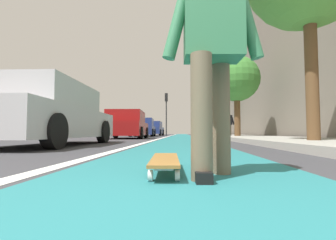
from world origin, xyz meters
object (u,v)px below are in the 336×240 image
object	(u,v)px
pedestrian_distant	(229,123)
parked_car_near	(49,116)
skater_person	(212,43)
parked_car_mid	(127,125)
skateboard	(165,161)
street_tree_far	(214,99)
parked_car_far	(143,128)
street_tree_mid	(237,79)
traffic_light	(166,106)
parked_car_end	(153,129)

from	to	relation	value
pedestrian_distant	parked_car_near	bearing A→B (deg)	144.81
skater_person	parked_car_mid	world-z (taller)	skater_person
skateboard	street_tree_far	size ratio (longest dim) A/B	0.19
skater_person	parked_car_far	size ratio (longest dim) A/B	0.39
skateboard	street_tree_mid	world-z (taller)	street_tree_mid
parked_car_far	street_tree_mid	size ratio (longest dim) A/B	0.94
parked_car_mid	traffic_light	xyz separation A→B (m)	(10.53, -1.44, 2.21)
skater_person	parked_car_mid	bearing A→B (deg)	16.29
parked_car_near	pedestrian_distant	size ratio (longest dim) A/B	2.98
street_tree_far	street_tree_mid	bearing A→B (deg)	180.00
parked_car_near	pedestrian_distant	world-z (taller)	pedestrian_distant
parked_car_near	traffic_light	xyz separation A→B (m)	(17.50, -1.70, 2.18)
parked_car_end	street_tree_far	bearing A→B (deg)	-119.87
parked_car_far	traffic_light	xyz separation A→B (m)	(3.91, -1.66, 2.21)
street_tree_mid	pedestrian_distant	size ratio (longest dim) A/B	2.87
traffic_light	pedestrian_distant	world-z (taller)	traffic_light
skateboard	parked_car_far	distance (m)	17.63
traffic_light	parked_car_near	bearing A→B (deg)	174.45
street_tree_far	skateboard	bearing A→B (deg)	171.08
skater_person	traffic_light	distance (m)	21.57
parked_car_end	street_tree_mid	world-z (taller)	street_tree_mid
parked_car_mid	traffic_light	size ratio (longest dim) A/B	1.00
parked_car_end	street_tree_far	size ratio (longest dim) A/B	0.90
parked_car_mid	parked_car_end	size ratio (longest dim) A/B	1.02
skater_person	parked_car_far	distance (m)	17.83
parked_car_end	street_tree_far	world-z (taller)	street_tree_far
parked_car_mid	street_tree_mid	distance (m)	6.43
skater_person	pedestrian_distant	distance (m)	12.66
parked_car_far	street_tree_far	bearing A→B (deg)	-69.02
parked_car_far	traffic_light	bearing A→B (deg)	-23.01
skater_person	street_tree_mid	xyz separation A→B (m)	(11.12, -2.75, 2.24)
parked_car_mid	street_tree_far	distance (m)	11.09
skateboard	street_tree_far	xyz separation A→B (m)	(19.71, -3.09, 3.31)
skater_person	street_tree_mid	world-z (taller)	street_tree_mid
street_tree_mid	pedestrian_distant	xyz separation A→B (m)	(1.28, 0.20, -2.30)
parked_car_mid	street_tree_far	world-z (taller)	street_tree_far
skater_person	parked_car_near	world-z (taller)	skater_person
parked_car_far	pedestrian_distant	bearing A→B (deg)	-130.64
parked_car_mid	parked_car_far	world-z (taller)	parked_car_far
skater_person	traffic_light	bearing A→B (deg)	4.64
parked_car_near	street_tree_mid	distance (m)	9.81
skateboard	parked_car_mid	size ratio (longest dim) A/B	0.20
street_tree_mid	street_tree_far	distance (m)	8.74
traffic_light	parked_car_far	bearing A→B (deg)	156.99
parked_car_near	street_tree_far	size ratio (longest dim) A/B	1.01
skateboard	skater_person	bearing A→B (deg)	-113.37
skateboard	parked_car_end	xyz separation A→B (m)	(23.16, 2.92, 0.63)
skater_person	parked_car_end	xyz separation A→B (m)	(23.31, 3.27, -0.22)
parked_car_far	pedestrian_distant	world-z (taller)	pedestrian_distant
parked_car_mid	skateboard	bearing A→B (deg)	-165.21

